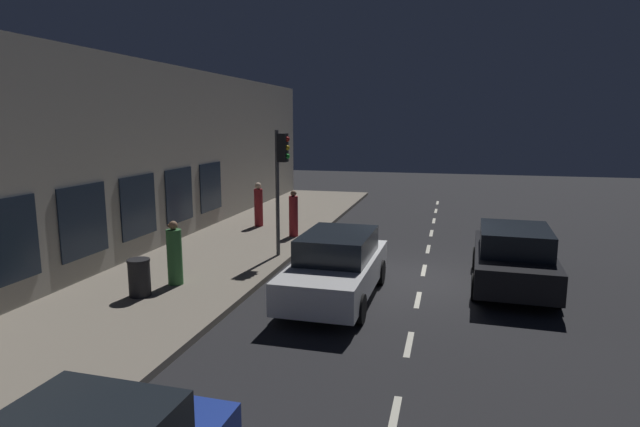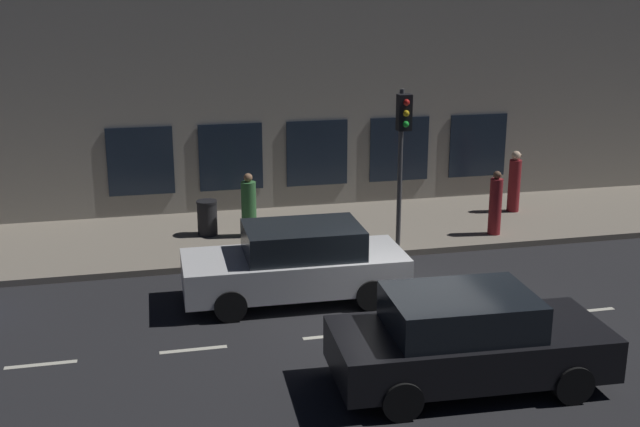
{
  "view_description": "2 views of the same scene",
  "coord_description": "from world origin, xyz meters",
  "px_view_note": "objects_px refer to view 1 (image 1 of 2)",
  "views": [
    {
      "loc": [
        -0.65,
        13.75,
        4.21
      ],
      "look_at": [
        2.51,
        1.23,
        1.93
      ],
      "focal_mm": 29.37,
      "sensor_mm": 36.0,
      "label": 1
    },
    {
      "loc": [
        -13.21,
        4.94,
        6.27
      ],
      "look_at": [
        2.99,
        1.18,
        1.5
      ],
      "focal_mm": 44.85,
      "sensor_mm": 36.0,
      "label": 2
    }
  ],
  "objects_px": {
    "parked_car_1": "(336,266)",
    "trash_bin": "(139,277)",
    "parked_car_0": "(513,257)",
    "pedestrian_2": "(175,255)",
    "traffic_light": "(281,165)",
    "pedestrian_0": "(259,206)",
    "pedestrian_1": "(293,215)"
  },
  "relations": [
    {
      "from": "parked_car_0",
      "to": "pedestrian_0",
      "type": "relative_size",
      "value": 2.63
    },
    {
      "from": "parked_car_1",
      "to": "trash_bin",
      "type": "bearing_deg",
      "value": 18.81
    },
    {
      "from": "pedestrian_2",
      "to": "parked_car_0",
      "type": "bearing_deg",
      "value": -110.56
    },
    {
      "from": "pedestrian_1",
      "to": "traffic_light",
      "type": "bearing_deg",
      "value": -19.81
    },
    {
      "from": "parked_car_0",
      "to": "trash_bin",
      "type": "height_order",
      "value": "parked_car_0"
    },
    {
      "from": "pedestrian_0",
      "to": "traffic_light",
      "type": "bearing_deg",
      "value": -34.94
    },
    {
      "from": "parked_car_0",
      "to": "parked_car_1",
      "type": "xyz_separation_m",
      "value": [
        4.21,
        1.94,
        -0.0
      ]
    },
    {
      "from": "pedestrian_1",
      "to": "pedestrian_0",
      "type": "bearing_deg",
      "value": -156.97
    },
    {
      "from": "pedestrian_1",
      "to": "pedestrian_2",
      "type": "height_order",
      "value": "pedestrian_1"
    },
    {
      "from": "pedestrian_0",
      "to": "trash_bin",
      "type": "height_order",
      "value": "pedestrian_0"
    },
    {
      "from": "traffic_light",
      "to": "pedestrian_2",
      "type": "bearing_deg",
      "value": 63.7
    },
    {
      "from": "parked_car_0",
      "to": "pedestrian_2",
      "type": "height_order",
      "value": "pedestrian_2"
    },
    {
      "from": "pedestrian_0",
      "to": "pedestrian_2",
      "type": "xyz_separation_m",
      "value": [
        -0.63,
        7.55,
        -0.07
      ]
    },
    {
      "from": "parked_car_0",
      "to": "trash_bin",
      "type": "distance_m",
      "value": 9.26
    },
    {
      "from": "pedestrian_1",
      "to": "pedestrian_2",
      "type": "bearing_deg",
      "value": -40.87
    },
    {
      "from": "trash_bin",
      "to": "pedestrian_2",
      "type": "bearing_deg",
      "value": -109.3
    },
    {
      "from": "pedestrian_0",
      "to": "pedestrian_1",
      "type": "height_order",
      "value": "pedestrian_0"
    },
    {
      "from": "trash_bin",
      "to": "pedestrian_0",
      "type": "bearing_deg",
      "value": -88.18
    },
    {
      "from": "pedestrian_2",
      "to": "trash_bin",
      "type": "height_order",
      "value": "pedestrian_2"
    },
    {
      "from": "parked_car_0",
      "to": "parked_car_1",
      "type": "relative_size",
      "value": 0.99
    },
    {
      "from": "parked_car_1",
      "to": "pedestrian_0",
      "type": "height_order",
      "value": "pedestrian_0"
    },
    {
      "from": "pedestrian_2",
      "to": "parked_car_1",
      "type": "bearing_deg",
      "value": -120.76
    },
    {
      "from": "pedestrian_0",
      "to": "trash_bin",
      "type": "bearing_deg",
      "value": -62.53
    },
    {
      "from": "pedestrian_0",
      "to": "pedestrian_2",
      "type": "bearing_deg",
      "value": -59.59
    },
    {
      "from": "pedestrian_0",
      "to": "pedestrian_1",
      "type": "distance_m",
      "value": 2.36
    },
    {
      "from": "parked_car_1",
      "to": "pedestrian_1",
      "type": "distance_m",
      "value": 6.37
    },
    {
      "from": "pedestrian_2",
      "to": "traffic_light",
      "type": "bearing_deg",
      "value": -62.67
    },
    {
      "from": "parked_car_0",
      "to": "pedestrian_0",
      "type": "height_order",
      "value": "pedestrian_0"
    },
    {
      "from": "traffic_light",
      "to": "parked_car_0",
      "type": "distance_m",
      "value": 6.99
    },
    {
      "from": "pedestrian_2",
      "to": "trash_bin",
      "type": "bearing_deg",
      "value": 124.33
    },
    {
      "from": "pedestrian_1",
      "to": "trash_bin",
      "type": "xyz_separation_m",
      "value": [
        1.6,
        7.12,
        -0.32
      ]
    },
    {
      "from": "traffic_light",
      "to": "parked_car_0",
      "type": "height_order",
      "value": "traffic_light"
    }
  ]
}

